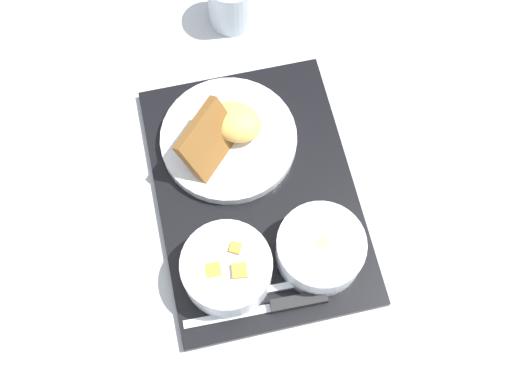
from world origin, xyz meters
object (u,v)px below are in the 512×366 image
bowl_salad (227,268)px  plate_main (228,136)px  glass_water (232,3)px  bowl_soup (320,248)px  knife (287,304)px  spoon (253,292)px

bowl_salad → plate_main: size_ratio=0.60×
glass_water → bowl_soup: bearing=-169.9°
glass_water → plate_main: bearing=172.5°
bowl_soup → knife: (-0.06, 0.05, -0.02)m
bowl_soup → glass_water: size_ratio=1.38×
bowl_soup → plate_main: plate_main is taller
spoon → glass_water: glass_water is taller
plate_main → knife: bearing=-168.3°
bowl_soup → spoon: size_ratio=0.86×
plate_main → glass_water: bearing=-7.5°
bowl_salad → bowl_soup: bearing=-84.3°
plate_main → glass_water: size_ratio=2.32×
bowl_salad → glass_water: glass_water is taller
bowl_salad → bowl_soup: 0.13m
bowl_soup → plate_main: size_ratio=0.60×
spoon → glass_water: bearing=-96.4°
bowl_soup → plate_main: bearing=29.3°
bowl_soup → knife: bowl_soup is taller
knife → spoon: size_ratio=1.39×
knife → bowl_salad: bearing=-38.7°
bowl_salad → spoon: size_ratio=0.87×
knife → glass_water: size_ratio=2.25×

